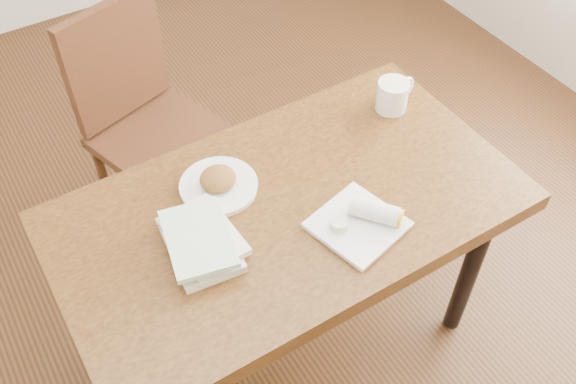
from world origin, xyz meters
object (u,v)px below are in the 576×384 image
plate_burrito (363,221)px  coffee_mug (393,94)px  table (288,223)px  book_stack (201,241)px  plate_scone (218,184)px  chair_far (144,114)px

plate_burrito → coffee_mug: bearing=43.2°
table → plate_burrito: 0.24m
plate_burrito → book_stack: (-0.40, 0.16, 0.01)m
plate_scone → book_stack: (-0.14, -0.16, 0.01)m
plate_burrito → book_stack: bearing=158.2°
chair_far → coffee_mug: bearing=-44.9°
table → book_stack: book_stack is taller
book_stack → plate_scone: bearing=50.3°
chair_far → plate_burrito: chair_far is taller
table → plate_scone: plate_scone is taller
table → book_stack: bearing=-177.5°
plate_scone → coffee_mug: 0.64m
chair_far → book_stack: 0.86m
chair_far → plate_scone: 0.69m
table → chair_far: 0.82m
chair_far → plate_scone: (-0.01, -0.65, 0.22)m
plate_burrito → chair_far: bearing=104.8°
table → book_stack: size_ratio=4.91×
chair_far → book_stack: (-0.15, -0.81, 0.23)m
plate_scone → book_stack: plate_scone is taller
table → plate_scone: bearing=132.0°
table → chair_far: chair_far is taller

